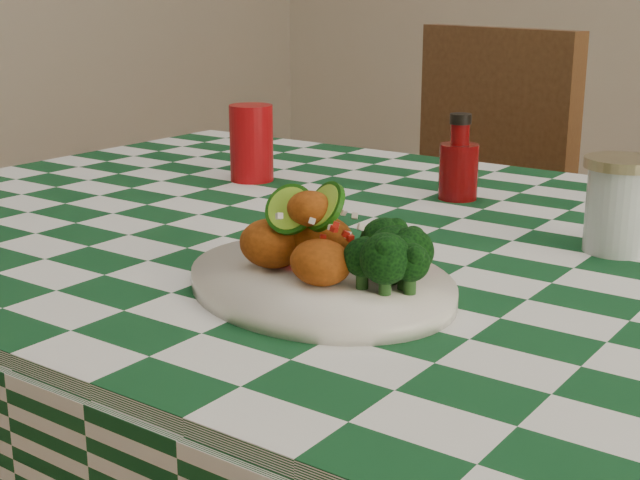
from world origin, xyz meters
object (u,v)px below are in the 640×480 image
Objects in this scene: fried_chicken_pile at (315,233)px; plate at (320,283)px; red_tumbler at (251,143)px; wooden_chair_left at (421,260)px; ketchup_bottle at (459,157)px; mason_jar at (619,205)px.

plate is at bearing 0.00° from fried_chicken_pile.
wooden_chair_left is (-0.00, 0.58, -0.34)m from red_tumbler.
fried_chicken_pile is 1.06× the size of ketchup_bottle.
wooden_chair_left is at bearing 90.21° from red_tumbler.
wooden_chair_left is (-0.41, 0.97, -0.34)m from fried_chicken_pile.
wooden_chair_left is at bearing 112.89° from fried_chicken_pile.
plate is at bearing -80.32° from ketchup_bottle.
plate is 2.60× the size of red_tumbler.
wooden_chair_left reaches higher than plate.
ketchup_bottle is (-0.08, 0.46, 0.05)m from plate.
wooden_chair_left is at bearing 123.65° from ketchup_bottle.
red_tumbler reaches higher than fried_chicken_pile.
mason_jar is at bearing -26.54° from wooden_chair_left.
wooden_chair_left is at bearing 133.79° from mason_jar.
mason_jar reaches higher than fried_chicken_pile.
wooden_chair_left reaches higher than mason_jar.
fried_chicken_pile is at bearing 180.00° from plate.
red_tumbler is 0.97× the size of ketchup_bottle.
plate is at bearing -47.09° from wooden_chair_left.
wooden_chair_left reaches higher than fried_chicken_pile.
mason_jar is at bearing 57.08° from fried_chicken_pile.
red_tumbler is 0.34m from ketchup_bottle.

